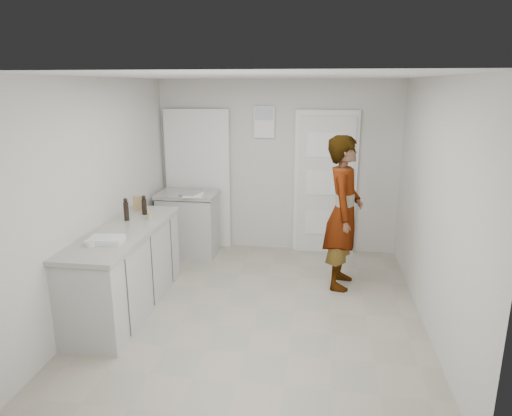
% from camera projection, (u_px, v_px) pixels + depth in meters
% --- Properties ---
extents(ground, '(4.00, 4.00, 0.00)m').
position_uv_depth(ground, '(259.00, 308.00, 5.11)').
color(ground, '#A89D8D').
rests_on(ground, ground).
extents(room_shell, '(4.00, 4.00, 4.00)m').
position_uv_depth(room_shell, '(265.00, 182.00, 6.73)').
color(room_shell, beige).
rests_on(room_shell, ground).
extents(main_counter, '(0.64, 1.96, 0.93)m').
position_uv_depth(main_counter, '(126.00, 272.00, 5.00)').
color(main_counter, beige).
rests_on(main_counter, ground).
extents(side_counter, '(0.84, 0.61, 0.93)m').
position_uv_depth(side_counter, '(189.00, 226.00, 6.65)').
color(side_counter, beige).
rests_on(side_counter, ground).
extents(person, '(0.53, 0.73, 1.86)m').
position_uv_depth(person, '(343.00, 213.00, 5.47)').
color(person, silver).
rests_on(person, ground).
extents(cake_mix_box, '(0.12, 0.08, 0.18)m').
position_uv_depth(cake_mix_box, '(138.00, 203.00, 5.57)').
color(cake_mix_box, olive).
rests_on(cake_mix_box, main_counter).
extents(spice_jar, '(0.05, 0.05, 0.08)m').
position_uv_depth(spice_jar, '(150.00, 215.00, 5.24)').
color(spice_jar, tan).
rests_on(spice_jar, main_counter).
extents(oil_cruet_a, '(0.06, 0.06, 0.23)m').
position_uv_depth(oil_cruet_a, '(144.00, 205.00, 5.40)').
color(oil_cruet_a, black).
rests_on(oil_cruet_a, main_counter).
extents(oil_cruet_b, '(0.06, 0.06, 0.26)m').
position_uv_depth(oil_cruet_b, '(126.00, 210.00, 5.16)').
color(oil_cruet_b, black).
rests_on(oil_cruet_b, main_counter).
extents(baking_dish, '(0.34, 0.26, 0.06)m').
position_uv_depth(baking_dish, '(106.00, 240.00, 4.45)').
color(baking_dish, silver).
rests_on(baking_dish, main_counter).
extents(egg_bowl, '(0.12, 0.12, 0.05)m').
position_uv_depth(egg_bowl, '(91.00, 243.00, 4.37)').
color(egg_bowl, silver).
rests_on(egg_bowl, main_counter).
extents(papers, '(0.32, 0.39, 0.01)m').
position_uv_depth(papers, '(193.00, 195.00, 6.37)').
color(papers, white).
rests_on(papers, side_counter).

